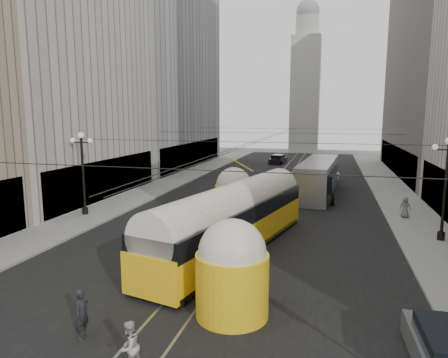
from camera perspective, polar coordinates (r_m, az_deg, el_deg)
The scene contains 18 objects.
road at distance 42.17m, azimuth 6.90°, elevation -1.61°, with size 20.00×85.00×0.02m, color black.
sidewalk_left at distance 48.57m, azimuth -6.64°, elevation -0.09°, with size 4.00×72.00×0.15m, color gray.
sidewalk_right at distance 45.63m, azimuth 22.64°, elevation -1.34°, with size 4.00×72.00×0.15m, color gray.
rail_left at distance 42.28m, azimuth 5.89°, elevation -1.56°, with size 0.12×85.00×0.04m, color gray.
rail_right at distance 42.07m, azimuth 7.91°, elevation -1.65°, with size 0.12×85.00×0.04m, color gray.
building_left_mid at distance 42.57m, azimuth -24.50°, elevation 21.25°, with size 12.60×20.60×34.60m.
building_left_far at distance 62.46m, azimuth -9.76°, elevation 14.98°, with size 12.60×28.60×28.60m.
distant_tower at distance 89.01m, azimuth 11.58°, elevation 13.57°, with size 6.00×6.00×31.36m.
lamppost_left_mid at distance 32.53m, azimuth -19.52°, elevation 1.42°, with size 1.86×0.44×6.37m.
lamppost_right_mid at distance 27.70m, azimuth 29.11°, elevation -0.48°, with size 1.86×0.44×6.37m.
catenary at distance 40.47m, azimuth 7.02°, elevation 6.33°, with size 25.00×72.00×0.23m.
streetcar at distance 23.04m, azimuth 1.31°, elevation -5.66°, with size 6.39×17.64×3.96m.
city_bus at distance 40.33m, azimuth 13.34°, elevation 0.42°, with size 3.83×13.61×3.41m.
sedan_white_far at distance 51.46m, azimuth 14.45°, elevation 0.89°, with size 3.06×5.14×1.52m.
sedan_dark_far at distance 65.40m, azimuth 7.73°, elevation 2.78°, with size 2.57×4.82×1.45m.
pedestrian_crossing_a at distance 15.65m, azimuth -19.60°, elevation -17.67°, with size 0.66×0.43×1.80m, color black.
pedestrian_crossing_b at distance 13.55m, azimuth -13.40°, elevation -22.27°, with size 0.79×0.61×1.62m, color #B5B0A9.
pedestrian_sidewalk_right at distance 33.07m, azimuth 24.47°, elevation -3.70°, with size 0.77×0.47×1.58m, color slate.
Camera 1 is at (5.76, -8.53, 7.82)m, focal length 32.00 mm.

